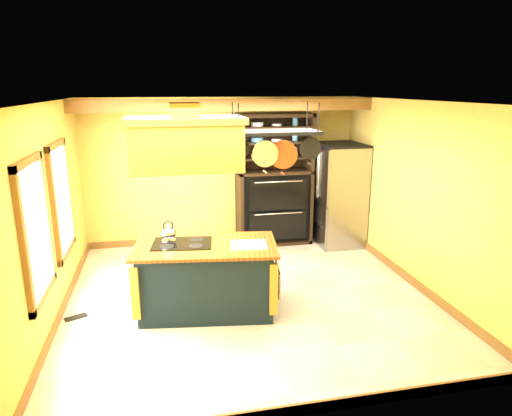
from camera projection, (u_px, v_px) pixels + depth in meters
name	position (u px, v px, depth m)	size (l,w,h in m)	color
floor	(248.00, 296.00, 6.49)	(5.00, 5.00, 0.00)	beige
ceiling	(247.00, 101.00, 5.79)	(5.00, 5.00, 0.00)	white
wall_back	(222.00, 171.00, 8.50)	(5.00, 0.02, 2.70)	gold
wall_front	(305.00, 278.00, 3.78)	(5.00, 0.02, 2.70)	gold
wall_left	(50.00, 215.00, 5.64)	(0.02, 5.00, 2.70)	gold
wall_right	(416.00, 195.00, 6.64)	(0.02, 5.00, 2.70)	gold
ceiling_beam	(228.00, 105.00, 7.42)	(5.00, 0.15, 0.20)	brown
window_near	(36.00, 230.00, 4.88)	(0.06, 1.06, 1.56)	brown
window_far	(62.00, 199.00, 6.20)	(0.06, 1.06, 1.56)	brown
kitchen_island	(206.00, 277.00, 5.97)	(1.94, 1.25, 1.11)	black
range_hood	(186.00, 142.00, 5.47)	(1.40, 0.79, 0.80)	#B38F2C
pot_rack	(275.00, 139.00, 5.70)	(1.16, 0.55, 0.85)	black
refrigerator	(338.00, 197.00, 8.47)	(0.80, 0.94, 1.85)	gray
hutch	(273.00, 194.00, 8.55)	(1.37, 0.62, 2.42)	black
floor_register	(76.00, 317.00, 5.88)	(0.28, 0.12, 0.01)	black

